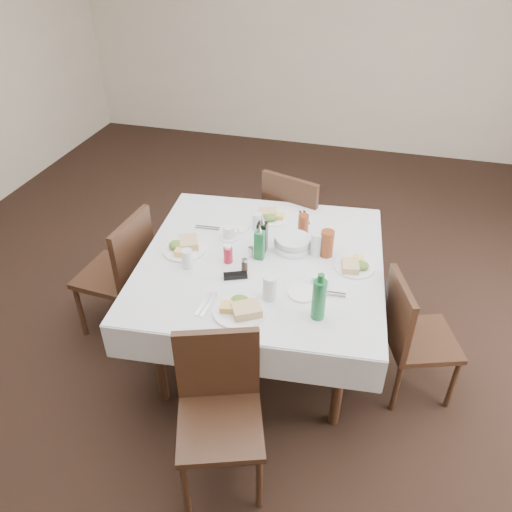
{
  "coord_description": "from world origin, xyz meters",
  "views": [
    {
      "loc": [
        0.74,
        -2.52,
        2.52
      ],
      "look_at": [
        0.11,
        -0.18,
        0.8
      ],
      "focal_mm": 35.0,
      "sensor_mm": 36.0,
      "label": 1
    }
  ],
  "objects_px": {
    "dining_table": "(262,268)",
    "ketchup_bottle": "(228,254)",
    "chair_west": "(123,268)",
    "oil_cruet_green": "(260,244)",
    "chair_north": "(295,220)",
    "water_n": "(257,222)",
    "green_bottle": "(319,299)",
    "water_w": "(187,259)",
    "water_e": "(317,244)",
    "water_s": "(270,287)",
    "oil_cruet_dark": "(262,235)",
    "bread_basket": "(293,243)",
    "chair_south": "(219,401)",
    "chair_east": "(410,332)",
    "coffee_mug": "(229,233)"
  },
  "relations": [
    {
      "from": "chair_west",
      "to": "green_bottle",
      "type": "distance_m",
      "value": 1.46
    },
    {
      "from": "chair_east",
      "to": "water_n",
      "type": "distance_m",
      "value": 1.17
    },
    {
      "from": "green_bottle",
      "to": "water_w",
      "type": "bearing_deg",
      "value": 163.91
    },
    {
      "from": "dining_table",
      "to": "water_w",
      "type": "relative_size",
      "value": 13.41
    },
    {
      "from": "dining_table",
      "to": "ketchup_bottle",
      "type": "distance_m",
      "value": 0.24
    },
    {
      "from": "chair_west",
      "to": "bread_basket",
      "type": "relative_size",
      "value": 3.86
    },
    {
      "from": "chair_north",
      "to": "chair_west",
      "type": "xyz_separation_m",
      "value": [
        -1.0,
        -0.88,
        -0.02
      ]
    },
    {
      "from": "chair_east",
      "to": "oil_cruet_green",
      "type": "height_order",
      "value": "oil_cruet_green"
    },
    {
      "from": "oil_cruet_green",
      "to": "chair_south",
      "type": "bearing_deg",
      "value": -88.24
    },
    {
      "from": "chair_north",
      "to": "bread_basket",
      "type": "bearing_deg",
      "value": -80.77
    },
    {
      "from": "bread_basket",
      "to": "green_bottle",
      "type": "bearing_deg",
      "value": -66.7
    },
    {
      "from": "water_s",
      "to": "water_e",
      "type": "bearing_deg",
      "value": 70.23
    },
    {
      "from": "oil_cruet_dark",
      "to": "oil_cruet_green",
      "type": "bearing_deg",
      "value": -85.93
    },
    {
      "from": "chair_north",
      "to": "ketchup_bottle",
      "type": "height_order",
      "value": "chair_north"
    },
    {
      "from": "water_n",
      "to": "bread_basket",
      "type": "height_order",
      "value": "water_n"
    },
    {
      "from": "ketchup_bottle",
      "to": "coffee_mug",
      "type": "height_order",
      "value": "ketchup_bottle"
    },
    {
      "from": "water_e",
      "to": "oil_cruet_green",
      "type": "height_order",
      "value": "oil_cruet_green"
    },
    {
      "from": "chair_east",
      "to": "chair_west",
      "type": "relative_size",
      "value": 0.91
    },
    {
      "from": "bread_basket",
      "to": "oil_cruet_dark",
      "type": "xyz_separation_m",
      "value": [
        -0.18,
        -0.06,
        0.07
      ]
    },
    {
      "from": "chair_north",
      "to": "water_w",
      "type": "height_order",
      "value": "chair_north"
    },
    {
      "from": "water_s",
      "to": "ketchup_bottle",
      "type": "distance_m",
      "value": 0.41
    },
    {
      "from": "chair_north",
      "to": "water_n",
      "type": "bearing_deg",
      "value": -106.46
    },
    {
      "from": "water_e",
      "to": "ketchup_bottle",
      "type": "relative_size",
      "value": 1.22
    },
    {
      "from": "chair_east",
      "to": "bread_basket",
      "type": "bearing_deg",
      "value": 161.56
    },
    {
      "from": "water_s",
      "to": "coffee_mug",
      "type": "relative_size",
      "value": 1.21
    },
    {
      "from": "water_s",
      "to": "green_bottle",
      "type": "distance_m",
      "value": 0.29
    },
    {
      "from": "chair_west",
      "to": "oil_cruet_green",
      "type": "relative_size",
      "value": 3.89
    },
    {
      "from": "chair_north",
      "to": "coffee_mug",
      "type": "height_order",
      "value": "chair_north"
    },
    {
      "from": "chair_west",
      "to": "oil_cruet_dark",
      "type": "height_order",
      "value": "oil_cruet_dark"
    },
    {
      "from": "chair_south",
      "to": "green_bottle",
      "type": "bearing_deg",
      "value": 48.89
    },
    {
      "from": "water_w",
      "to": "oil_cruet_dark",
      "type": "bearing_deg",
      "value": 36.88
    },
    {
      "from": "dining_table",
      "to": "water_e",
      "type": "height_order",
      "value": "water_e"
    },
    {
      "from": "bread_basket",
      "to": "water_e",
      "type": "bearing_deg",
      "value": -6.0
    },
    {
      "from": "chair_west",
      "to": "oil_cruet_green",
      "type": "bearing_deg",
      "value": 2.06
    },
    {
      "from": "oil_cruet_green",
      "to": "coffee_mug",
      "type": "xyz_separation_m",
      "value": [
        -0.24,
        0.16,
        -0.06
      ]
    },
    {
      "from": "water_s",
      "to": "green_bottle",
      "type": "relative_size",
      "value": 0.53
    },
    {
      "from": "ketchup_bottle",
      "to": "chair_east",
      "type": "bearing_deg",
      "value": -0.86
    },
    {
      "from": "coffee_mug",
      "to": "oil_cruet_green",
      "type": "bearing_deg",
      "value": -33.48
    },
    {
      "from": "water_w",
      "to": "green_bottle",
      "type": "bearing_deg",
      "value": -16.09
    },
    {
      "from": "water_s",
      "to": "oil_cruet_dark",
      "type": "height_order",
      "value": "oil_cruet_dark"
    },
    {
      "from": "green_bottle",
      "to": "dining_table",
      "type": "bearing_deg",
      "value": 133.75
    },
    {
      "from": "bread_basket",
      "to": "coffee_mug",
      "type": "xyz_separation_m",
      "value": [
        -0.42,
        0.01,
        0.0
      ]
    },
    {
      "from": "oil_cruet_dark",
      "to": "chair_south",
      "type": "bearing_deg",
      "value": -88.04
    },
    {
      "from": "chair_west",
      "to": "bread_basket",
      "type": "distance_m",
      "value": 1.16
    },
    {
      "from": "bread_basket",
      "to": "ketchup_bottle",
      "type": "height_order",
      "value": "ketchup_bottle"
    },
    {
      "from": "chair_north",
      "to": "water_s",
      "type": "distance_m",
      "value": 1.24
    },
    {
      "from": "chair_north",
      "to": "water_n",
      "type": "relative_size",
      "value": 8.02
    },
    {
      "from": "oil_cruet_dark",
      "to": "green_bottle",
      "type": "height_order",
      "value": "green_bottle"
    },
    {
      "from": "water_w",
      "to": "dining_table",
      "type": "bearing_deg",
      "value": 25.87
    },
    {
      "from": "chair_south",
      "to": "water_n",
      "type": "bearing_deg",
      "value": 95.95
    }
  ]
}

